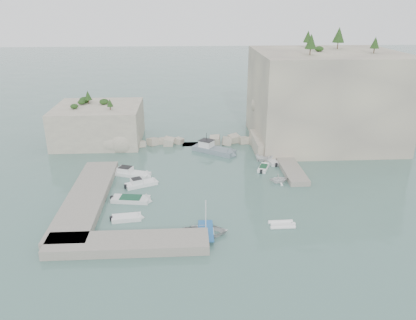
{
  "coord_description": "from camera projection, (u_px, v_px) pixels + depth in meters",
  "views": [
    {
      "loc": [
        -3.29,
        -51.31,
        25.7
      ],
      "look_at": [
        0.0,
        6.0,
        3.0
      ],
      "focal_mm": 35.0,
      "sensor_mm": 36.0,
      "label": 1
    }
  ],
  "objects": [
    {
      "name": "motorboat_e",
      "position": [
        127.0,
        220.0,
        50.9
      ],
      "size": [
        4.14,
        2.09,
        0.7
      ],
      "primitive_type": null,
      "rotation": [
        0.0,
        0.0,
        0.12
      ],
      "color": "white",
      "rests_on": "ground"
    },
    {
      "name": "tender_east_d",
      "position": [
        267.0,
        161.0,
        69.52
      ],
      "size": [
        4.45,
        2.3,
        1.64
      ],
      "primitive_type": "imported",
      "rotation": [
        0.0,
        0.0,
        1.75
      ],
      "color": "white",
      "rests_on": "ground"
    },
    {
      "name": "work_boat",
      "position": [
        214.0,
        152.0,
        73.41
      ],
      "size": [
        8.6,
        6.96,
        2.2
      ],
      "primitive_type": null,
      "rotation": [
        0.0,
        0.0,
        -0.59
      ],
      "color": "slate",
      "rests_on": "ground"
    },
    {
      "name": "ledge_east",
      "position": [
        288.0,
        164.0,
        67.11
      ],
      "size": [
        3.0,
        16.0,
        0.8
      ],
      "primitive_type": "cube",
      "color": "#9E9689",
      "rests_on": "ground"
    },
    {
      "name": "motorboat_c",
      "position": [
        131.0,
        201.0,
        55.61
      ],
      "size": [
        5.87,
        2.86,
        0.7
      ],
      "primitive_type": null,
      "rotation": [
        0.0,
        0.0,
        -0.15
      ],
      "color": "silver",
      "rests_on": "ground"
    },
    {
      "name": "motorboat_a",
      "position": [
        131.0,
        175.0,
        63.82
      ],
      "size": [
        7.09,
        4.24,
        1.4
      ],
      "primitive_type": null,
      "rotation": [
        0.0,
        0.0,
        -0.35
      ],
      "color": "white",
      "rests_on": "ground"
    },
    {
      "name": "quay_west",
      "position": [
        87.0,
        198.0,
        55.22
      ],
      "size": [
        5.0,
        24.0,
        1.1
      ],
      "primitive_type": "cube",
      "color": "#9E9689",
      "rests_on": "ground"
    },
    {
      "name": "rowboat_mast",
      "position": [
        206.0,
        215.0,
        46.72
      ],
      "size": [
        0.1,
        0.1,
        4.2
      ],
      "primitive_type": "cylinder",
      "color": "white",
      "rests_on": "rowboat"
    },
    {
      "name": "tender_east_a",
      "position": [
        279.0,
        183.0,
        61.24
      ],
      "size": [
        3.09,
        2.73,
        1.53
      ],
      "primitive_type": "imported",
      "rotation": [
        0.0,
        0.0,
        1.65
      ],
      "color": "white",
      "rests_on": "ground"
    },
    {
      "name": "outcrop_west",
      "position": [
        99.0,
        124.0,
        78.11
      ],
      "size": [
        16.0,
        14.0,
        7.0
      ],
      "primitive_type": "cube",
      "color": "beige",
      "rests_on": "ground"
    },
    {
      "name": "motorboat_b",
      "position": [
        142.0,
        186.0,
        60.24
      ],
      "size": [
        5.35,
        3.56,
        1.4
      ],
      "primitive_type": null,
      "rotation": [
        0.0,
        0.0,
        0.41
      ],
      "color": "white",
      "rests_on": "ground"
    },
    {
      "name": "quay_south",
      "position": [
        128.0,
        244.0,
        44.92
      ],
      "size": [
        18.0,
        4.0,
        1.1
      ],
      "primitive_type": "cube",
      "color": "#9E9689",
      "rests_on": "ground"
    },
    {
      "name": "ground",
      "position": [
        210.0,
        195.0,
        57.26
      ],
      "size": [
        400.0,
        400.0,
        0.0
      ],
      "primitive_type": "plane",
      "color": "slate",
      "rests_on": "ground"
    },
    {
      "name": "tender_east_c",
      "position": [
        271.0,
        162.0,
        68.86
      ],
      "size": [
        2.19,
        4.5,
        0.7
      ],
      "primitive_type": null,
      "rotation": [
        0.0,
        0.0,
        1.76
      ],
      "color": "silver",
      "rests_on": "ground"
    },
    {
      "name": "cliff_terrace",
      "position": [
        275.0,
        143.0,
        74.2
      ],
      "size": [
        8.0,
        10.0,
        2.5
      ],
      "primitive_type": "cube",
      "color": "beige",
      "rests_on": "ground"
    },
    {
      "name": "tender_east_b",
      "position": [
        263.0,
        169.0,
        66.04
      ],
      "size": [
        2.68,
        4.09,
        0.7
      ],
      "primitive_type": null,
      "rotation": [
        0.0,
        0.0,
        1.19
      ],
      "color": "white",
      "rests_on": "ground"
    },
    {
      "name": "vegetation",
      "position": [
        299.0,
        46.0,
        74.27
      ],
      "size": [
        53.48,
        13.88,
        13.4
      ],
      "color": "#1E4219",
      "rests_on": "ground"
    },
    {
      "name": "inflatable_dinghy",
      "position": [
        281.0,
        226.0,
        49.52
      ],
      "size": [
        3.37,
        1.68,
        0.44
      ],
      "primitive_type": null,
      "rotation": [
        0.0,
        0.0,
        0.02
      ],
      "color": "white",
      "rests_on": "ground"
    },
    {
      "name": "breakwater",
      "position": [
        198.0,
        141.0,
        77.37
      ],
      "size": [
        28.0,
        3.0,
        1.4
      ],
      "primitive_type": "cube",
      "color": "beige",
      "rests_on": "ground"
    },
    {
      "name": "rowboat",
      "position": [
        206.0,
        234.0,
        47.69
      ],
      "size": [
        5.37,
        3.89,
        1.09
      ],
      "primitive_type": "imported",
      "rotation": [
        0.0,
        0.0,
        1.55
      ],
      "color": "silver",
      "rests_on": "ground"
    },
    {
      "name": "cliff_east",
      "position": [
        324.0,
        98.0,
        76.71
      ],
      "size": [
        26.0,
        22.0,
        17.0
      ],
      "primitive_type": "cube",
      "color": "beige",
      "rests_on": "ground"
    }
  ]
}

